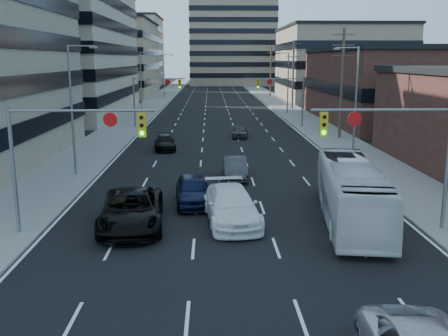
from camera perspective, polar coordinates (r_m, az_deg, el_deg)
name	(u,v)px	position (r m, az deg, el deg)	size (l,w,h in m)	color
ground	(244,319)	(16.50, 2.31, -16.85)	(400.00, 400.00, 0.00)	black
road_surface	(214,88)	(144.60, -1.19, 9.17)	(18.00, 300.00, 0.02)	black
sidewalk_left	(173,87)	(144.97, -5.80, 9.14)	(5.00, 300.00, 0.15)	slate
sidewalk_right	(254,87)	(145.13, 3.41, 9.18)	(5.00, 300.00, 0.15)	slate
office_left_mid	(27,16)	(79.00, -21.63, 15.84)	(26.00, 34.00, 28.00)	#ADA089
office_left_far	(107,59)	(116.65, -13.24, 12.01)	(20.00, 30.00, 16.00)	gray
storefront_right_mid	(404,87)	(69.16, 19.88, 8.69)	(20.00, 30.00, 9.00)	#472119
office_right_far	(338,64)	(105.63, 12.95, 11.48)	(22.00, 28.00, 14.00)	gray
bg_block_left	(120,52)	(156.72, -11.79, 12.82)	(24.00, 24.00, 20.00)	#ADA089
bg_block_right	(326,66)	(148.11, 11.53, 11.32)	(22.00, 22.00, 12.00)	gray
signal_near_left	(68,143)	(23.56, -17.39, 2.70)	(6.59, 0.33, 6.00)	slate
signal_near_right	(395,142)	(24.21, 18.99, 2.84)	(6.59, 0.33, 6.00)	slate
signal_far_left	(154,92)	(59.85, -8.05, 8.65)	(6.09, 0.33, 6.00)	slate
signal_far_right	(284,91)	(60.12, 6.83, 8.70)	(6.09, 0.33, 6.00)	slate
utility_pole_block	(342,82)	(52.13, 13.31, 9.53)	(2.20, 0.28, 11.00)	#4C3D2D
utility_pole_midblock	(293,74)	(81.48, 7.90, 10.64)	(2.20, 0.28, 11.00)	#4C3D2D
utility_pole_distant	(271,70)	(111.18, 5.35, 11.13)	(2.20, 0.28, 11.00)	#4C3D2D
streetlight_left_near	(74,104)	(35.73, -16.80, 7.02)	(2.03, 0.22, 9.00)	slate
streetlight_left_mid	(142,81)	(70.05, -9.35, 9.74)	(2.03, 0.22, 9.00)	slate
streetlight_left_far	(165,74)	(104.83, -6.80, 10.63)	(2.03, 0.22, 9.00)	slate
streetlight_right_near	(354,98)	(41.09, 14.63, 7.78)	(2.03, 0.22, 9.00)	slate
streetlight_right_far	(287,80)	(75.29, 7.21, 9.98)	(2.03, 0.22, 9.00)	slate
black_pickup	(132,210)	(24.70, -10.52, -4.71)	(2.95, 6.41, 1.78)	black
white_van	(231,206)	(25.01, 0.83, -4.32)	(2.44, 6.01, 1.74)	white
transit_bus	(351,193)	(25.74, 14.35, -2.74)	(2.54, 10.88, 3.03)	silver
sedan_blue	(193,190)	(28.21, -3.57, -2.52)	(1.93, 4.80, 1.64)	black
sedan_grey_center	(235,168)	(34.26, 1.29, 0.02)	(1.55, 4.45, 1.47)	#343437
sedan_black_far	(165,143)	(45.45, -6.79, 2.91)	(1.85, 4.54, 1.32)	black
sedan_grey_right	(240,131)	(52.29, 1.86, 4.22)	(1.55, 3.86, 1.31)	#363739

